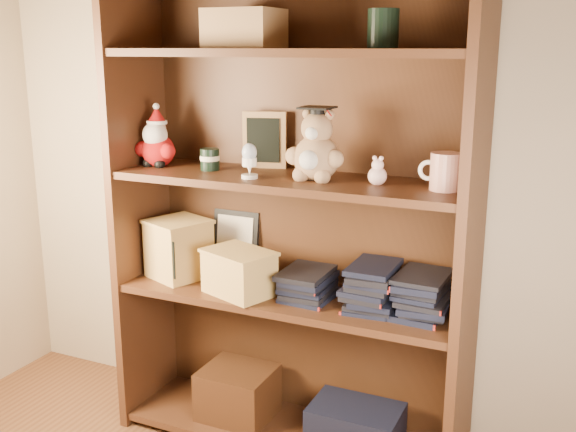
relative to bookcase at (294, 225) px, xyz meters
name	(u,v)px	position (x,y,z in m)	size (l,w,h in m)	color
bookcase	(294,225)	(0.00, 0.00, 0.00)	(1.20, 0.35, 1.60)	#462614
shelf_lower	(288,298)	(0.00, -0.05, -0.24)	(1.14, 0.33, 0.02)	#462614
shelf_upper	(288,181)	(0.00, -0.05, 0.16)	(1.14, 0.33, 0.02)	#462614
santa_plush	(157,143)	(-0.50, -0.06, 0.25)	(0.16, 0.12, 0.23)	#A50F0F
teachers_tin	(210,159)	(-0.29, -0.05, 0.21)	(0.07, 0.07, 0.07)	black
chalkboard_plaque	(265,141)	(-0.14, 0.06, 0.26)	(0.15, 0.10, 0.19)	#9E7547
egg_cup	(249,159)	(-0.10, -0.13, 0.23)	(0.05, 0.05, 0.11)	white
grad_teddy_bear	(316,152)	(0.10, -0.06, 0.26)	(0.19, 0.17, 0.23)	#A88058
pink_figurine	(377,173)	(0.30, -0.05, 0.21)	(0.06, 0.06, 0.09)	beige
teacher_mug	(444,172)	(0.50, -0.05, 0.23)	(0.12, 0.09, 0.11)	silver
certificate_frame	(235,241)	(-0.27, 0.09, -0.12)	(0.18, 0.05, 0.23)	black
treats_box	(179,248)	(-0.43, -0.05, -0.12)	(0.25, 0.25, 0.21)	tan
pencils_box	(239,272)	(-0.15, -0.12, -0.15)	(0.27, 0.23, 0.15)	tan
book_stack_left	(308,284)	(0.08, -0.05, -0.18)	(0.14, 0.20, 0.10)	black
book_stack_mid	(373,286)	(0.30, -0.05, -0.16)	(0.14, 0.20, 0.14)	black
book_stack_right	(423,297)	(0.46, -0.05, -0.16)	(0.14, 0.20, 0.13)	black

